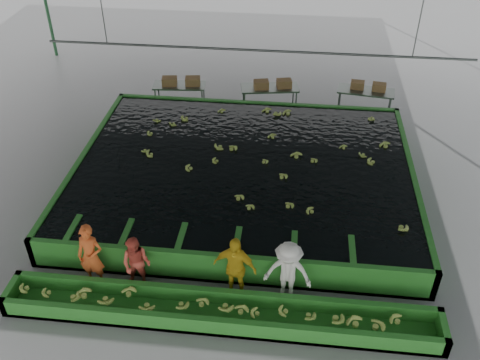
# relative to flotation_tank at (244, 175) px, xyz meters

# --- Properties ---
(ground) EXTENTS (80.00, 80.00, 0.00)m
(ground) POSITION_rel_flotation_tank_xyz_m (0.00, -1.50, -0.45)
(ground) COLOR slate
(ground) RESTS_ON ground
(shed_roof) EXTENTS (20.00, 22.00, 0.04)m
(shed_roof) POSITION_rel_flotation_tank_xyz_m (0.00, -1.50, 4.55)
(shed_roof) COLOR gray
(shed_roof) RESTS_ON shed_posts
(shed_posts) EXTENTS (20.00, 22.00, 5.00)m
(shed_posts) POSITION_rel_flotation_tank_xyz_m (0.00, -1.50, 2.05)
(shed_posts) COLOR #2A6036
(shed_posts) RESTS_ON ground
(flotation_tank) EXTENTS (10.00, 8.00, 0.90)m
(flotation_tank) POSITION_rel_flotation_tank_xyz_m (0.00, 0.00, 0.00)
(flotation_tank) COLOR #287724
(flotation_tank) RESTS_ON ground
(tank_water) EXTENTS (9.70, 7.70, 0.00)m
(tank_water) POSITION_rel_flotation_tank_xyz_m (0.00, -0.00, 0.40)
(tank_water) COLOR black
(tank_water) RESTS_ON flotation_tank
(sorting_trough) EXTENTS (10.00, 1.00, 0.50)m
(sorting_trough) POSITION_rel_flotation_tank_xyz_m (0.00, -5.10, -0.20)
(sorting_trough) COLOR #287724
(sorting_trough) RESTS_ON ground
(cableway_rail) EXTENTS (0.08, 0.08, 14.00)m
(cableway_rail) POSITION_rel_flotation_tank_xyz_m (0.00, 3.50, 2.55)
(cableway_rail) COLOR #59605B
(cableway_rail) RESTS_ON shed_roof
(rail_hanger_left) EXTENTS (0.04, 0.04, 2.00)m
(rail_hanger_left) POSITION_rel_flotation_tank_xyz_m (-5.00, 3.50, 3.55)
(rail_hanger_left) COLOR #59605B
(rail_hanger_left) RESTS_ON shed_roof
(rail_hanger_right) EXTENTS (0.04, 0.04, 2.00)m
(rail_hanger_right) POSITION_rel_flotation_tank_xyz_m (5.00, 3.50, 3.55)
(rail_hanger_right) COLOR #59605B
(rail_hanger_right) RESTS_ON shed_roof
(worker_a) EXTENTS (0.67, 0.47, 1.76)m
(worker_a) POSITION_rel_flotation_tank_xyz_m (-3.19, -4.30, 0.43)
(worker_a) COLOR #E05922
(worker_a) RESTS_ON ground
(worker_b) EXTENTS (0.78, 0.63, 1.50)m
(worker_b) POSITION_rel_flotation_tank_xyz_m (-2.09, -4.30, 0.30)
(worker_b) COLOR #D74E3B
(worker_b) RESTS_ON ground
(worker_c) EXTENTS (1.10, 0.61, 1.77)m
(worker_c) POSITION_rel_flotation_tank_xyz_m (0.26, -4.30, 0.43)
(worker_c) COLOR gold
(worker_c) RESTS_ON ground
(worker_d) EXTENTS (1.17, 0.75, 1.72)m
(worker_d) POSITION_rel_flotation_tank_xyz_m (1.48, -4.30, 0.41)
(worker_d) COLOR silver
(worker_d) RESTS_ON ground
(packing_table_left) EXTENTS (2.01, 0.94, 0.89)m
(packing_table_left) POSITION_rel_flotation_tank_xyz_m (-2.99, 4.98, -0.01)
(packing_table_left) COLOR #59605B
(packing_table_left) RESTS_ON ground
(packing_table_mid) EXTENTS (2.24, 1.19, 0.97)m
(packing_table_mid) POSITION_rel_flotation_tank_xyz_m (0.42, 5.02, 0.03)
(packing_table_mid) COLOR #59605B
(packing_table_mid) RESTS_ON ground
(packing_table_right) EXTENTS (2.15, 1.10, 0.93)m
(packing_table_right) POSITION_rel_flotation_tank_xyz_m (3.96, 5.23, 0.02)
(packing_table_right) COLOR #59605B
(packing_table_right) RESTS_ON ground
(box_stack_left) EXTENTS (1.45, 0.56, 0.30)m
(box_stack_left) POSITION_rel_flotation_tank_xyz_m (-2.91, 4.98, 0.44)
(box_stack_left) COLOR brown
(box_stack_left) RESTS_ON packing_table_left
(box_stack_mid) EXTENTS (1.44, 0.67, 0.30)m
(box_stack_mid) POSITION_rel_flotation_tank_xyz_m (0.53, 4.98, 0.52)
(box_stack_mid) COLOR brown
(box_stack_mid) RESTS_ON packing_table_mid
(box_stack_right) EXTENTS (1.31, 0.51, 0.27)m
(box_stack_right) POSITION_rel_flotation_tank_xyz_m (4.03, 5.31, 0.49)
(box_stack_right) COLOR brown
(box_stack_right) RESTS_ON packing_table_right
(floating_bananas) EXTENTS (8.67, 5.91, 0.12)m
(floating_bananas) POSITION_rel_flotation_tank_xyz_m (0.00, 0.80, 0.40)
(floating_bananas) COLOR #94AD45
(floating_bananas) RESTS_ON tank_water
(trough_bananas) EXTENTS (8.56, 0.57, 0.11)m
(trough_bananas) POSITION_rel_flotation_tank_xyz_m (0.00, -5.10, -0.05)
(trough_bananas) COLOR #94AD45
(trough_bananas) RESTS_ON sorting_trough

